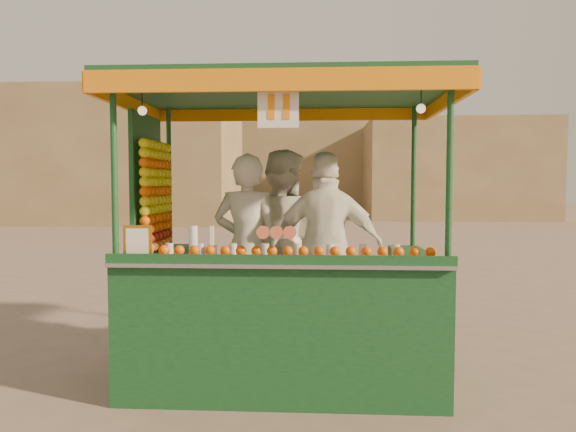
# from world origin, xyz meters

# --- Properties ---
(ground) EXTENTS (90.00, 90.00, 0.00)m
(ground) POSITION_xyz_m (0.00, 0.00, 0.00)
(ground) COLOR #6F5B4F
(ground) RESTS_ON ground
(building_left) EXTENTS (10.00, 6.00, 6.00)m
(building_left) POSITION_xyz_m (-9.00, 20.00, 3.00)
(building_left) COLOR #967F55
(building_left) RESTS_ON ground
(building_right) EXTENTS (9.00, 6.00, 5.00)m
(building_right) POSITION_xyz_m (7.00, 24.00, 2.50)
(building_right) COLOR #967F55
(building_right) RESTS_ON ground
(building_center) EXTENTS (14.00, 7.00, 7.00)m
(building_center) POSITION_xyz_m (-2.00, 30.00, 3.50)
(building_center) COLOR #967F55
(building_center) RESTS_ON ground
(juice_cart) EXTENTS (2.95, 1.91, 2.68)m
(juice_cart) POSITION_xyz_m (-0.42, -0.06, 0.87)
(juice_cart) COLOR #103C20
(juice_cart) RESTS_ON ground
(vendor_left) EXTENTS (0.68, 0.48, 1.76)m
(vendor_left) POSITION_xyz_m (-0.71, 0.18, 1.19)
(vendor_left) COLOR beige
(vendor_left) RESTS_ON ground
(vendor_middle) EXTENTS (1.11, 1.04, 1.82)m
(vendor_middle) POSITION_xyz_m (-0.41, 0.62, 1.22)
(vendor_middle) COLOR white
(vendor_middle) RESTS_ON ground
(vendor_right) EXTENTS (1.05, 0.47, 1.77)m
(vendor_right) POSITION_xyz_m (0.04, 0.05, 1.20)
(vendor_right) COLOR white
(vendor_right) RESTS_ON ground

